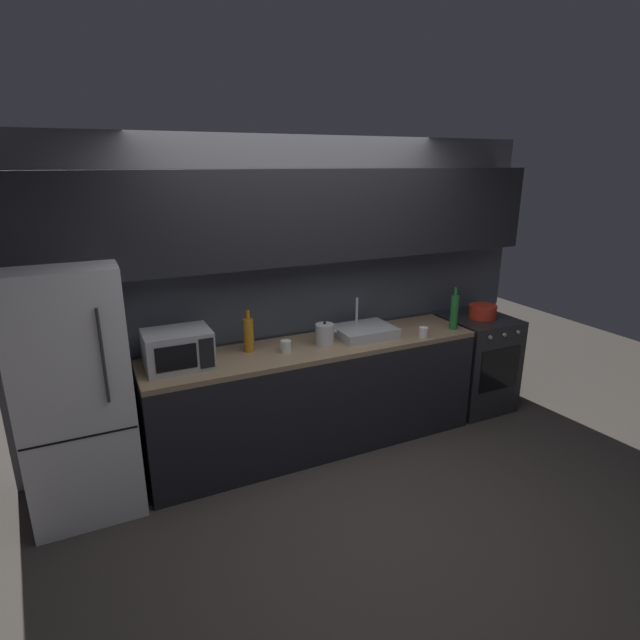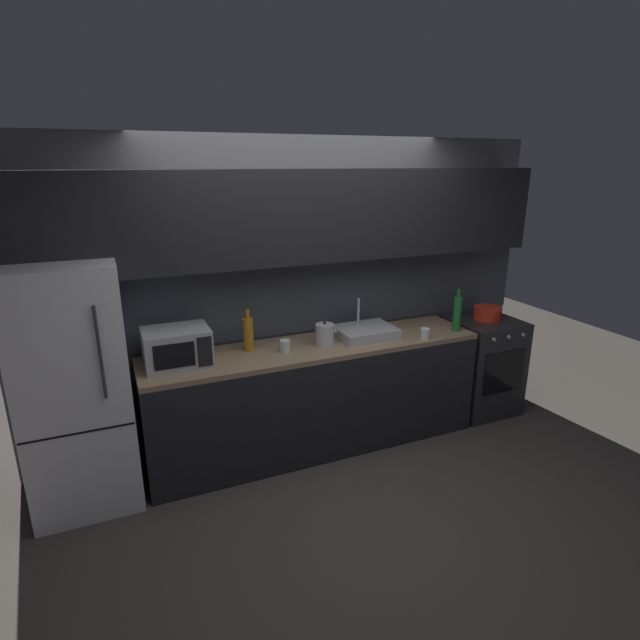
# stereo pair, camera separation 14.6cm
# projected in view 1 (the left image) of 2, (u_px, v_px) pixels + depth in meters

# --- Properties ---
(ground_plane) EXTENTS (10.00, 10.00, 0.00)m
(ground_plane) POSITION_uv_depth(u_px,v_px,m) (371.00, 506.00, 3.52)
(ground_plane) COLOR #3D3833
(back_wall) EXTENTS (4.48, 0.44, 2.50)m
(back_wall) POSITION_uv_depth(u_px,v_px,m) (300.00, 259.00, 4.09)
(back_wall) COLOR slate
(back_wall) RESTS_ON ground
(counter_run) EXTENTS (2.74, 0.60, 0.90)m
(counter_run) POSITION_uv_depth(u_px,v_px,m) (316.00, 396.00, 4.16)
(counter_run) COLOR black
(counter_run) RESTS_ON ground
(refrigerator) EXTENTS (0.68, 0.69, 1.71)m
(refrigerator) POSITION_uv_depth(u_px,v_px,m) (76.00, 392.00, 3.32)
(refrigerator) COLOR white
(refrigerator) RESTS_ON ground
(oven_range) EXTENTS (0.60, 0.62, 0.90)m
(oven_range) POSITION_uv_depth(u_px,v_px,m) (476.00, 362.00, 4.87)
(oven_range) COLOR #232326
(oven_range) RESTS_ON ground
(microwave) EXTENTS (0.46, 0.35, 0.27)m
(microwave) POSITION_uv_depth(u_px,v_px,m) (178.00, 349.00, 3.56)
(microwave) COLOR #A8AAAF
(microwave) RESTS_ON counter_run
(sink_basin) EXTENTS (0.48, 0.38, 0.30)m
(sink_basin) POSITION_uv_depth(u_px,v_px,m) (364.00, 331.00, 4.23)
(sink_basin) COLOR #ADAFB5
(sink_basin) RESTS_ON counter_run
(kettle) EXTENTS (0.18, 0.15, 0.19)m
(kettle) POSITION_uv_depth(u_px,v_px,m) (325.00, 334.00, 4.02)
(kettle) COLOR #B7BABF
(kettle) RESTS_ON counter_run
(wine_bottle_amber) EXTENTS (0.08, 0.08, 0.33)m
(wine_bottle_amber) POSITION_uv_depth(u_px,v_px,m) (249.00, 334.00, 3.86)
(wine_bottle_amber) COLOR #B27019
(wine_bottle_amber) RESTS_ON counter_run
(wine_bottle_green) EXTENTS (0.07, 0.07, 0.37)m
(wine_bottle_green) POSITION_uv_depth(u_px,v_px,m) (454.00, 312.00, 4.37)
(wine_bottle_green) COLOR #1E6B2D
(wine_bottle_green) RESTS_ON counter_run
(mug_clear) EXTENTS (0.08, 0.08, 0.09)m
(mug_clear) POSITION_uv_depth(u_px,v_px,m) (286.00, 346.00, 3.87)
(mug_clear) COLOR silver
(mug_clear) RESTS_ON counter_run
(mug_white) EXTENTS (0.07, 0.07, 0.09)m
(mug_white) POSITION_uv_depth(u_px,v_px,m) (423.00, 332.00, 4.20)
(mug_white) COLOR silver
(mug_white) RESTS_ON counter_run
(cooking_pot) EXTENTS (0.25, 0.25, 0.12)m
(cooking_pot) POSITION_uv_depth(u_px,v_px,m) (483.00, 311.00, 4.72)
(cooking_pot) COLOR red
(cooking_pot) RESTS_ON oven_range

